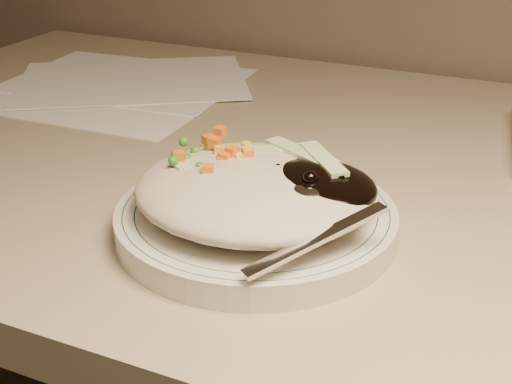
% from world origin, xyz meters
% --- Properties ---
extents(desk, '(1.40, 0.70, 0.74)m').
position_xyz_m(desk, '(0.00, 1.38, 0.54)').
color(desk, gray).
rests_on(desk, ground).
extents(plate, '(0.23, 0.23, 0.02)m').
position_xyz_m(plate, '(-0.08, 1.21, 0.75)').
color(plate, silver).
rests_on(plate, desk).
extents(plate_rim, '(0.22, 0.22, 0.00)m').
position_xyz_m(plate_rim, '(-0.08, 1.21, 0.76)').
color(plate_rim, '#144723').
rests_on(plate_rim, plate).
extents(meal, '(0.21, 0.19, 0.05)m').
position_xyz_m(meal, '(-0.07, 1.21, 0.78)').
color(meal, '#B6AB93').
rests_on(meal, plate).
extents(papers, '(0.37, 0.35, 0.00)m').
position_xyz_m(papers, '(-0.41, 1.50, 0.74)').
color(papers, white).
rests_on(papers, desk).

